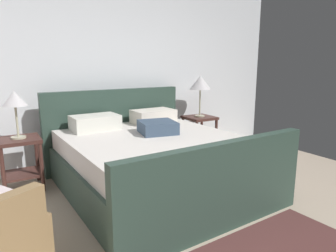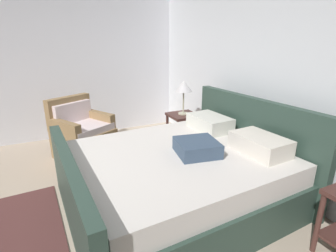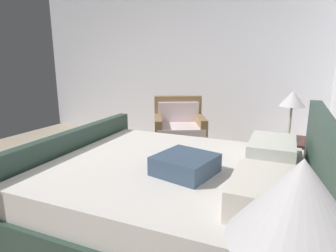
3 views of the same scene
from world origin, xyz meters
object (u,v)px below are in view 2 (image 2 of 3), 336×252
Objects in this scene: nightstand_left at (183,126)px; bed at (181,175)px; table_lamp_left at (184,88)px; armchair at (82,134)px.

bed is at bearing -30.07° from nightstand_left.
bed reaches higher than nightstand_left.
nightstand_left is (-1.30, 0.75, 0.06)m from bed.
nightstand_left is at bearing 149.93° from bed.
nightstand_left is 0.62m from table_lamp_left.
armchair is at bearing -156.76° from bed.
armchair is (-0.47, -1.51, -0.67)m from table_lamp_left.
nightstand_left is 1.59m from armchair.
bed is 1.93m from armchair.
bed reaches higher than armchair.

